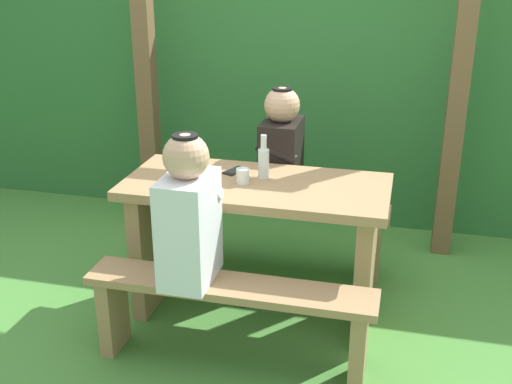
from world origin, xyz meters
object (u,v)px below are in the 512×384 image
Objects in this scene: person_white_shirt at (189,215)px; bottle_left at (264,161)px; picnic_table at (256,226)px; cell_phone at (235,171)px; bench_near at (230,307)px; bench_far at (276,221)px; person_black_coat at (281,151)px; drinking_glass at (243,176)px.

bottle_left is (0.21, 0.60, 0.08)m from person_white_shirt.
picnic_table is 10.00× the size of cell_phone.
picnic_table reaches higher than bench_near.
picnic_table is 5.87× the size of bottle_left.
bench_far is at bearing 90.00° from picnic_table.
bench_near is 1.14m from person_black_coat.
cell_phone is (-0.15, -0.39, 0.46)m from bench_far.
person_black_coat is (0.03, 0.52, 0.27)m from picnic_table.
drinking_glass is 0.19m from cell_phone.
person_black_coat is 0.43m from cell_phone.
bench_far is 0.46m from person_black_coat.
bottle_left reaches higher than bench_near.
bench_near is (0.00, -0.52, -0.20)m from picnic_table.
bench_near is at bearing -82.57° from drinking_glass.
person_white_shirt is 8.74× the size of drinking_glass.
drinking_glass is 0.59× the size of cell_phone.
person_black_coat reaches higher than picnic_table.
drinking_glass reaches higher than cell_phone.
bench_far is (0.00, 0.52, -0.20)m from picnic_table.
person_white_shirt is 5.14× the size of cell_phone.
person_black_coat reaches higher than cell_phone.
bottle_left is at bearing 74.58° from picnic_table.
picnic_table is at bearing 69.77° from person_white_shirt.
picnic_table is 0.56m from bench_near.
bottle_left reaches higher than cell_phone.
person_white_shirt is 0.64m from bottle_left.
bench_near is at bearing -90.00° from bench_far.
person_white_shirt is 3.02× the size of bottle_left.
person_white_shirt reaches higher than picnic_table.
picnic_table is 0.30m from drinking_glass.
person_black_coat is at bearing 80.54° from drinking_glass.
person_white_shirt reaches higher than bottle_left.
bench_far is 10.00× the size of cell_phone.
cell_phone is (-0.17, 0.05, -0.09)m from bottle_left.
cell_phone reaches higher than bench_far.
bottle_left is 1.70× the size of cell_phone.
cell_phone is at bearing 118.20° from drinking_glass.
bottle_left is at bearing 7.67° from cell_phone.
bench_far is (0.00, 1.04, 0.00)m from bench_near.
drinking_glass is (-0.06, -0.03, 0.29)m from picnic_table.
cell_phone is (-0.09, 0.16, -0.04)m from drinking_glass.
cell_phone is at bearing 103.09° from bench_near.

